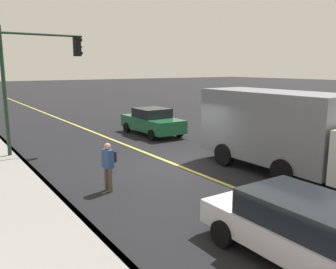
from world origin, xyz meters
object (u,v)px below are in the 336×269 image
Objects in this scene: pedestrian_with_backpack at (109,163)px; car_white at (307,230)px; truck_gray at (292,132)px; traffic_light_mast at (36,69)px; car_green at (152,121)px.

car_white is at bearing -166.43° from pedestrian_with_backpack.
car_white is 6.27m from truck_gray.
truck_gray reaches higher than pedestrian_with_backpack.
pedestrian_with_backpack is (6.15, 1.49, 0.18)m from car_white.
pedestrian_with_backpack reaches higher than car_white.
truck_gray is at bearing -49.83° from car_white.
pedestrian_with_backpack is at bearing -174.99° from traffic_light_mast.
truck_gray is (4.01, -4.74, 0.88)m from car_white.
traffic_light_mast is (6.21, 0.54, 2.93)m from pedestrian_with_backpack.
traffic_light_mast reaches higher than pedestrian_with_backpack.
car_white is at bearing 161.05° from car_green.
traffic_light_mast is at bearing 5.01° from pedestrian_with_backpack.
car_white is 2.88× the size of pedestrian_with_backpack.
car_white is 14.43m from car_green.
truck_gray reaches higher than car_white.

